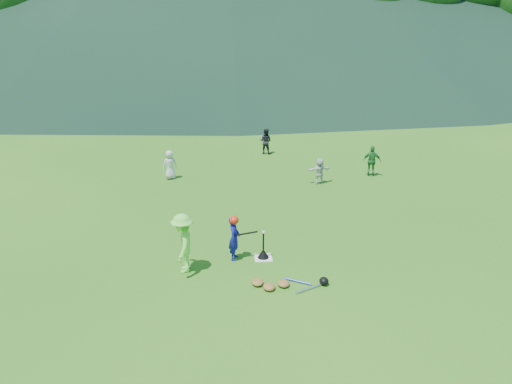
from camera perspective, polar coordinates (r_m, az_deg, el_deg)
ground at (r=13.03m, az=0.84°, el=-7.56°), size 120.00×120.00×0.00m
home_plate at (r=13.03m, az=0.84°, el=-7.52°), size 0.45×0.45×0.02m
baseball at (r=12.70m, az=0.85°, el=-4.62°), size 0.08×0.08×0.08m
batter_child at (r=12.76m, az=-2.50°, el=-5.29°), size 0.36×0.47×1.16m
adult_coach at (r=12.24m, az=-8.35°, el=-5.82°), size 0.59×0.99×1.50m
fielder_a at (r=18.99m, az=-9.81°, el=3.09°), size 0.63×0.52×1.09m
fielder_b at (r=22.01m, az=1.11°, el=5.83°), size 0.68×0.62×1.13m
fielder_c at (r=19.54m, az=13.11°, el=3.46°), size 0.74×0.48×1.17m
fielder_d at (r=18.37m, az=7.27°, el=2.41°), size 0.94×0.47×0.97m
batting_tee at (r=12.97m, az=0.84°, el=-7.06°), size 0.30×0.30×0.68m
batter_gear at (r=12.57m, az=-2.42°, el=-3.35°), size 0.73×0.26×0.52m
equipment_pile at (r=11.81m, az=3.18°, el=-10.41°), size 1.80×0.73×0.19m
outfield_fence at (r=39.84m, az=-2.83°, el=12.61°), size 70.07×0.08×1.33m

